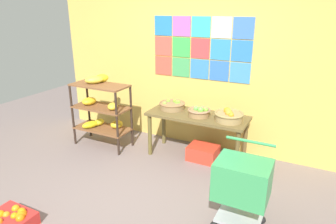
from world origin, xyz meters
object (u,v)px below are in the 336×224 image
at_px(fruit_basket_centre, 229,116).
at_px(produce_crate_under_table, 203,153).
at_px(banana_shelf_unit, 101,106).
at_px(fruit_basket_back_left, 172,105).
at_px(fruit_basket_back_right, 199,112).
at_px(shopping_cart, 242,182).
at_px(display_table, 197,121).
at_px(orange_crate_foreground, 10,221).

height_order(fruit_basket_centre, produce_crate_under_table, fruit_basket_centre).
height_order(banana_shelf_unit, fruit_basket_back_left, banana_shelf_unit).
bearing_deg(banana_shelf_unit, fruit_basket_back_right, 8.35).
distance_m(fruit_basket_back_right, shopping_cart, 1.51).
bearing_deg(fruit_basket_back_right, display_table, 140.43).
bearing_deg(shopping_cart, fruit_basket_back_right, 123.87).
relative_size(banana_shelf_unit, display_table, 0.79).
height_order(fruit_basket_back_right, fruit_basket_centre, fruit_basket_centre).
xyz_separation_m(fruit_basket_centre, fruit_basket_back_left, (-0.92, 0.12, -0.02)).
height_order(produce_crate_under_table, shopping_cart, shopping_cart).
xyz_separation_m(display_table, fruit_basket_centre, (0.47, -0.04, 0.17)).
bearing_deg(display_table, fruit_basket_back_right, -39.57).
bearing_deg(fruit_basket_back_left, display_table, -10.27).
xyz_separation_m(fruit_basket_back_left, produce_crate_under_table, (0.56, -0.09, -0.63)).
xyz_separation_m(produce_crate_under_table, shopping_cart, (0.85, -1.20, 0.41)).
relative_size(orange_crate_foreground, shopping_cart, 0.52).
bearing_deg(produce_crate_under_table, orange_crate_foreground, -118.40).
relative_size(banana_shelf_unit, fruit_basket_back_left, 2.90).
xyz_separation_m(fruit_basket_back_right, fruit_basket_back_left, (-0.49, 0.11, -0.01)).
xyz_separation_m(fruit_basket_back_left, shopping_cart, (1.41, -1.29, -0.22)).
distance_m(produce_crate_under_table, shopping_cart, 1.52).
height_order(banana_shelf_unit, display_table, banana_shelf_unit).
bearing_deg(produce_crate_under_table, fruit_basket_back_left, 170.70).
bearing_deg(fruit_basket_back_left, orange_crate_foreground, -105.92).
distance_m(display_table, orange_crate_foreground, 2.61).
xyz_separation_m(banana_shelf_unit, fruit_basket_back_left, (1.10, 0.35, 0.08)).
height_order(display_table, shopping_cart, shopping_cart).
height_order(fruit_basket_back_right, produce_crate_under_table, fruit_basket_back_right).
bearing_deg(orange_crate_foreground, fruit_basket_back_right, 62.83).
bearing_deg(orange_crate_foreground, banana_shelf_unit, 101.77).
bearing_deg(fruit_basket_back_right, orange_crate_foreground, -117.17).
distance_m(fruit_basket_back_right, orange_crate_foreground, 2.64).
xyz_separation_m(display_table, fruit_basket_back_right, (0.04, -0.03, 0.16)).
xyz_separation_m(banana_shelf_unit, fruit_basket_back_right, (1.59, 0.23, 0.09)).
bearing_deg(fruit_basket_centre, orange_crate_foreground, -125.13).
distance_m(display_table, fruit_basket_back_right, 0.17).
distance_m(fruit_basket_back_right, fruit_basket_back_left, 0.50).
relative_size(produce_crate_under_table, shopping_cart, 0.49).
relative_size(banana_shelf_unit, fruit_basket_back_right, 3.54).
distance_m(fruit_basket_centre, produce_crate_under_table, 0.75).
bearing_deg(shopping_cart, produce_crate_under_table, 121.01).
bearing_deg(fruit_basket_back_right, shopping_cart, -51.96).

